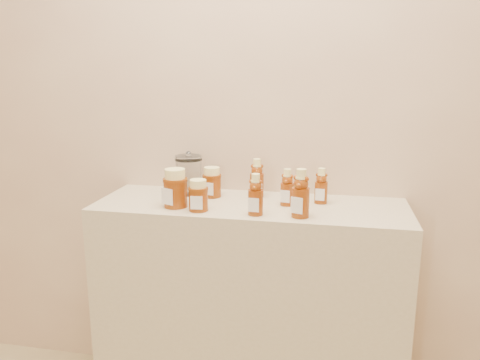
% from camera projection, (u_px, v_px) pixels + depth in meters
% --- Properties ---
extents(wall_back, '(3.50, 0.02, 2.70)m').
position_uv_depth(wall_back, '(259.00, 84.00, 1.89)').
color(wall_back, tan).
rests_on(wall_back, ground).
extents(display_table, '(1.20, 0.40, 0.90)m').
position_uv_depth(display_table, '(250.00, 310.00, 1.91)').
color(display_table, '#BDAF8A').
rests_on(display_table, ground).
extents(bear_bottle_back_left, '(0.07, 0.07, 0.18)m').
position_uv_depth(bear_bottle_back_left, '(257.00, 175.00, 1.89)').
color(bear_bottle_back_left, '#6B2908').
rests_on(bear_bottle_back_left, display_table).
extents(bear_bottle_back_mid, '(0.06, 0.06, 0.16)m').
position_uv_depth(bear_bottle_back_mid, '(287.00, 185.00, 1.77)').
color(bear_bottle_back_mid, '#6B2908').
rests_on(bear_bottle_back_mid, display_table).
extents(bear_bottle_back_right, '(0.06, 0.06, 0.16)m').
position_uv_depth(bear_bottle_back_right, '(321.00, 183.00, 1.80)').
color(bear_bottle_back_right, '#6B2908').
rests_on(bear_bottle_back_right, display_table).
extents(bear_bottle_front_left, '(0.06, 0.06, 0.17)m').
position_uv_depth(bear_bottle_front_left, '(256.00, 192.00, 1.65)').
color(bear_bottle_front_left, '#6B2908').
rests_on(bear_bottle_front_left, display_table).
extents(bear_bottle_front_right, '(0.08, 0.08, 0.19)m').
position_uv_depth(bear_bottle_front_right, '(301.00, 190.00, 1.62)').
color(bear_bottle_front_right, '#6B2908').
rests_on(bear_bottle_front_right, display_table).
extents(honey_jar_left, '(0.12, 0.12, 0.15)m').
position_uv_depth(honey_jar_left, '(175.00, 188.00, 1.75)').
color(honey_jar_left, '#6B2908').
rests_on(honey_jar_left, display_table).
extents(honey_jar_back, '(0.09, 0.09, 0.12)m').
position_uv_depth(honey_jar_back, '(212.00, 182.00, 1.89)').
color(honey_jar_back, '#6B2908').
rests_on(honey_jar_back, display_table).
extents(honey_jar_front, '(0.08, 0.08, 0.12)m').
position_uv_depth(honey_jar_front, '(198.00, 195.00, 1.71)').
color(honey_jar_front, '#6B2908').
rests_on(honey_jar_front, display_table).
extents(glass_canister, '(0.15, 0.15, 0.17)m').
position_uv_depth(glass_canister, '(189.00, 173.00, 1.94)').
color(glass_canister, white).
rests_on(glass_canister, display_table).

